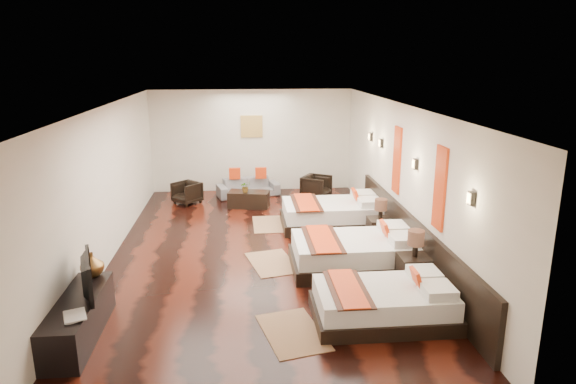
{
  "coord_description": "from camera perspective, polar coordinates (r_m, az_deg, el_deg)",
  "views": [
    {
      "loc": [
        -0.28,
        -9.14,
        3.65
      ],
      "look_at": [
        0.59,
        0.32,
        1.1
      ],
      "focal_mm": 31.51,
      "sensor_mm": 36.0,
      "label": 1
    }
  ],
  "objects": [
    {
      "name": "armchair_right",
      "position": [
        13.41,
        3.22,
        0.57
      ],
      "size": [
        0.92,
        0.92,
        0.62
      ],
      "primitive_type": "imported",
      "rotation": [
        0.0,
        0.0,
        1.01
      ],
      "color": "black",
      "rests_on": "floor"
    },
    {
      "name": "orange_panel_b",
      "position": [
        10.1,
        12.19,
        3.55
      ],
      "size": [
        0.04,
        0.4,
        1.3
      ],
      "primitive_type": "cube",
      "color": "#D86014",
      "rests_on": "right_wall"
    },
    {
      "name": "tv",
      "position": [
        7.35,
        -22.24,
        -8.8
      ],
      "size": [
        0.4,
        0.94,
        0.54
      ],
      "primitive_type": "imported",
      "rotation": [
        0.0,
        0.0,
        1.87
      ],
      "color": "black",
      "rests_on": "tv_console"
    },
    {
      "name": "armchair_left",
      "position": [
        13.2,
        -11.34,
        -0.08
      ],
      "size": [
        0.85,
        0.85,
        0.56
      ],
      "primitive_type": "imported",
      "rotation": [
        0.0,
        0.0,
        -0.78
      ],
      "color": "black",
      "rests_on": "floor"
    },
    {
      "name": "sofa",
      "position": [
        13.68,
        -4.52,
        0.54
      ],
      "size": [
        1.75,
        1.04,
        0.48
      ],
      "primitive_type": "imported",
      "rotation": [
        0.0,
        0.0,
        0.26
      ],
      "color": "slate",
      "rests_on": "floor"
    },
    {
      "name": "bed_far",
      "position": [
        11.23,
        5.12,
        -2.45
      ],
      "size": [
        2.21,
        1.39,
        0.84
      ],
      "color": "black",
      "rests_on": "floor"
    },
    {
      "name": "orange_panel_a",
      "position": [
        8.08,
        16.77,
        0.41
      ],
      "size": [
        0.04,
        0.4,
        1.3
      ],
      "primitive_type": "cube",
      "color": "#D86014",
      "rests_on": "right_wall"
    },
    {
      "name": "book",
      "position": [
        6.91,
        -23.99,
        -12.89
      ],
      "size": [
        0.36,
        0.41,
        0.03
      ],
      "primitive_type": "imported",
      "rotation": [
        0.0,
        0.0,
        0.37
      ],
      "color": "black",
      "rests_on": "tv_console"
    },
    {
      "name": "figurine",
      "position": [
        7.96,
        -21.24,
        -7.6
      ],
      "size": [
        0.44,
        0.44,
        0.35
      ],
      "primitive_type": "imported",
      "rotation": [
        0.0,
        0.0,
        -0.36
      ],
      "color": "brown",
      "rests_on": "tv_console"
    },
    {
      "name": "right_wall",
      "position": [
        9.89,
        12.71,
        1.5
      ],
      "size": [
        0.01,
        9.5,
        2.8
      ],
      "primitive_type": "cube",
      "color": "silver",
      "rests_on": "floor"
    },
    {
      "name": "tv_console",
      "position": [
        7.48,
        -22.51,
        -13.07
      ],
      "size": [
        0.5,
        1.8,
        0.55
      ],
      "primitive_type": "cube",
      "color": "black",
      "rests_on": "floor"
    },
    {
      "name": "sconce_far",
      "position": [
        11.11,
        10.43,
        5.45
      ],
      "size": [
        0.07,
        0.12,
        0.18
      ],
      "color": "black",
      "rests_on": "right_wall"
    },
    {
      "name": "jute_mat_far",
      "position": [
        11.39,
        -2.05,
        -3.65
      ],
      "size": [
        0.76,
        1.21,
        0.01
      ],
      "primitive_type": "cube",
      "rotation": [
        0.0,
        0.0,
        0.01
      ],
      "color": "#8C6747",
      "rests_on": "floor"
    },
    {
      "name": "gold_artwork",
      "position": [
        14.0,
        -4.13,
        7.39
      ],
      "size": [
        0.6,
        0.04,
        0.6
      ],
      "primitive_type": "cube",
      "color": "#AD873F",
      "rests_on": "back_wall"
    },
    {
      "name": "jute_mat_near",
      "position": [
        7.17,
        0.52,
        -15.54
      ],
      "size": [
        1.0,
        1.34,
        0.01
      ],
      "primitive_type": "cube",
      "rotation": [
        0.0,
        0.0,
        0.23
      ],
      "color": "#8C6747",
      "rests_on": "floor"
    },
    {
      "name": "nightstand_b",
      "position": [
        10.34,
        10.32,
        -3.99
      ],
      "size": [
        0.47,
        0.47,
        0.92
      ],
      "color": "black",
      "rests_on": "floor"
    },
    {
      "name": "coffee_table",
      "position": [
        12.67,
        -4.44,
        -0.82
      ],
      "size": [
        1.08,
        0.68,
        0.4
      ],
      "primitive_type": "cube",
      "rotation": [
        0.0,
        0.0,
        -0.19
      ],
      "color": "black",
      "rests_on": "floor"
    },
    {
      "name": "sconce_near",
      "position": [
        7.07,
        19.93,
        -0.67
      ],
      "size": [
        0.07,
        0.12,
        0.18
      ],
      "color": "black",
      "rests_on": "right_wall"
    },
    {
      "name": "jute_mat_mid",
      "position": [
        9.33,
        -1.79,
        -7.98
      ],
      "size": [
        1.0,
        1.34,
        0.01
      ],
      "primitive_type": "cube",
      "rotation": [
        0.0,
        0.0,
        0.23
      ],
      "color": "#8C6747",
      "rests_on": "floor"
    },
    {
      "name": "sconce_lounge",
      "position": [
        11.96,
        9.28,
        6.17
      ],
      "size": [
        0.07,
        0.12,
        0.18
      ],
      "color": "black",
      "rests_on": "right_wall"
    },
    {
      "name": "ceiling",
      "position": [
        9.19,
        -3.56,
        9.68
      ],
      "size": [
        5.5,
        9.5,
        0.01
      ],
      "primitive_type": "cube",
      "color": "white",
      "rests_on": "floor"
    },
    {
      "name": "table_plant",
      "position": [
        12.53,
        -4.82,
        0.62
      ],
      "size": [
        0.31,
        0.29,
        0.28
      ],
      "primitive_type": "imported",
      "rotation": [
        0.0,
        0.0,
        0.32
      ],
      "color": "#22531B",
      "rests_on": "coffee_table"
    },
    {
      "name": "nightstand_a",
      "position": [
        8.51,
        14.02,
        -8.31
      ],
      "size": [
        0.5,
        0.5,
        0.99
      ],
      "color": "black",
      "rests_on": "floor"
    },
    {
      "name": "bed_mid",
      "position": [
        9.09,
        7.74,
        -6.79
      ],
      "size": [
        2.25,
        1.41,
        0.86
      ],
      "color": "black",
      "rests_on": "floor"
    },
    {
      "name": "back_wall",
      "position": [
        14.08,
        -4.1,
        5.79
      ],
      "size": [
        5.5,
        0.01,
        2.8
      ],
      "primitive_type": "cube",
      "color": "silver",
      "rests_on": "floor"
    },
    {
      "name": "bed_near",
      "position": [
        7.5,
        10.86,
        -12.17
      ],
      "size": [
        1.98,
        1.25,
        0.76
      ],
      "color": "black",
      "rests_on": "floor"
    },
    {
      "name": "floor",
      "position": [
        9.85,
        -3.29,
        -6.76
      ],
      "size": [
        5.5,
        9.5,
        0.01
      ],
      "primitive_type": "cube",
      "color": "black",
      "rests_on": "ground"
    },
    {
      "name": "left_wall",
      "position": [
        9.73,
        -19.82,
        0.75
      ],
      "size": [
        0.01,
        9.5,
        2.8
      ],
      "primitive_type": "cube",
      "color": "silver",
      "rests_on": "floor"
    },
    {
      "name": "headboard_panel",
      "position": [
        9.42,
        13.62,
        -5.27
      ],
      "size": [
        0.08,
        6.6,
        0.9
      ],
      "primitive_type": "cube",
      "color": "black",
      "rests_on": "floor"
    },
    {
      "name": "sconce_mid",
      "position": [
        9.04,
        14.13,
        3.08
      ],
      "size": [
        0.07,
        0.12,
        0.18
      ],
      "color": "black",
      "rests_on": "right_wall"
    }
  ]
}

